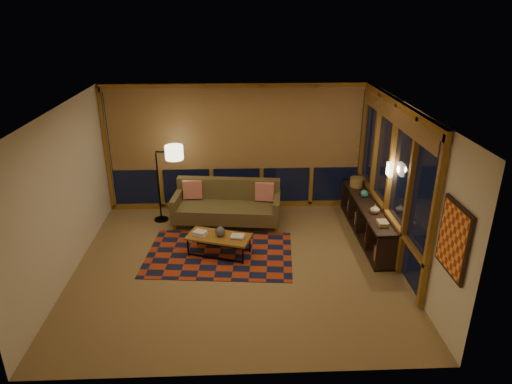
{
  "coord_description": "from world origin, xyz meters",
  "views": [
    {
      "loc": [
        0.04,
        -6.77,
        4.19
      ],
      "look_at": [
        0.33,
        0.35,
        1.21
      ],
      "focal_mm": 32.0,
      "sensor_mm": 36.0,
      "label": 1
    }
  ],
  "objects_px": {
    "sofa": "(227,205)",
    "floor_lamp": "(158,183)",
    "coffee_table": "(219,245)",
    "bookshelf": "(367,220)"
  },
  "relations": [
    {
      "from": "floor_lamp",
      "to": "bookshelf",
      "type": "relative_size",
      "value": 0.62
    },
    {
      "from": "sofa",
      "to": "bookshelf",
      "type": "height_order",
      "value": "sofa"
    },
    {
      "from": "bookshelf",
      "to": "floor_lamp",
      "type": "bearing_deg",
      "value": 168.35
    },
    {
      "from": "floor_lamp",
      "to": "bookshelf",
      "type": "height_order",
      "value": "floor_lamp"
    },
    {
      "from": "sofa",
      "to": "coffee_table",
      "type": "xyz_separation_m",
      "value": [
        -0.12,
        -1.2,
        -0.25
      ]
    },
    {
      "from": "sofa",
      "to": "floor_lamp",
      "type": "bearing_deg",
      "value": 176.1
    },
    {
      "from": "coffee_table",
      "to": "bookshelf",
      "type": "xyz_separation_m",
      "value": [
        2.81,
        0.62,
        0.15
      ]
    },
    {
      "from": "sofa",
      "to": "bookshelf",
      "type": "bearing_deg",
      "value": -5.79
    },
    {
      "from": "sofa",
      "to": "floor_lamp",
      "type": "distance_m",
      "value": 1.45
    },
    {
      "from": "coffee_table",
      "to": "floor_lamp",
      "type": "height_order",
      "value": "floor_lamp"
    }
  ]
}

